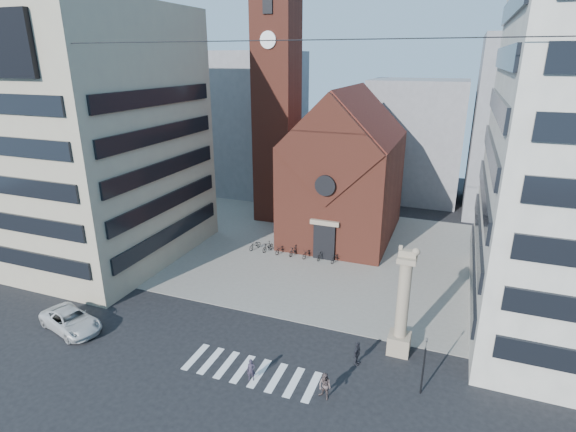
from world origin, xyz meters
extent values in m
plane|color=black|center=(0.00, 0.00, 0.00)|extent=(120.00, 120.00, 0.00)
cube|color=gray|center=(0.00, 19.00, 0.03)|extent=(46.00, 30.00, 0.05)
cube|color=maroon|center=(0.00, 25.00, 6.00)|extent=(12.00, 16.00, 12.00)
cube|color=maroon|center=(0.00, 25.40, 12.00)|extent=(12.00, 15.40, 12.00)
cube|color=maroon|center=(0.00, 17.05, 12.00)|extent=(11.76, 0.50, 11.76)
cylinder|color=black|center=(0.00, 16.60, 8.50)|extent=(2.20, 0.30, 2.20)
cube|color=black|center=(0.00, 16.85, 2.00)|extent=(2.40, 0.30, 4.00)
cube|color=tan|center=(0.00, 16.80, 4.30)|extent=(3.20, 0.40, 0.50)
cube|color=maroon|center=(-10.00, 28.00, 15.00)|extent=(5.00, 5.00, 30.00)
cylinder|color=white|center=(-10.00, 25.40, 23.00)|extent=(2.00, 0.20, 2.00)
cube|color=black|center=(-10.00, 25.40, 27.00)|extent=(1.20, 0.20, 2.40)
cube|color=tan|center=(-24.00, 10.00, 13.00)|extent=(18.00, 20.00, 26.00)
cube|color=gray|center=(-20.00, 40.00, 11.00)|extent=(16.00, 14.00, 22.00)
cube|color=gray|center=(6.00, 45.00, 9.00)|extent=(14.00, 12.00, 18.00)
cube|color=gray|center=(22.00, 42.00, 12.00)|extent=(16.00, 14.00, 24.00)
cube|color=tan|center=(10.00, 3.00, 0.75)|extent=(1.60, 1.60, 1.50)
cylinder|color=tan|center=(10.00, 3.00, 4.50)|extent=(0.90, 0.90, 6.00)
cube|color=tan|center=(10.00, 3.00, 7.70)|extent=(1.30, 1.30, 0.40)
cube|color=tan|center=(10.00, 3.00, 8.10)|extent=(1.20, 0.50, 0.55)
sphere|color=tan|center=(10.55, 3.00, 8.35)|extent=(0.56, 0.56, 0.56)
cube|color=tan|center=(9.50, 3.00, 8.50)|extent=(0.25, 0.15, 0.35)
cylinder|color=black|center=(12.00, -1.00, 1.75)|extent=(0.12, 0.12, 3.50)
imported|color=black|center=(12.00, -1.00, 3.90)|extent=(0.13, 0.16, 0.80)
imported|color=silver|center=(-15.38, -3.49, 0.82)|extent=(6.40, 4.21, 1.64)
imported|color=#2E2737|center=(0.97, -3.80, 0.81)|extent=(0.68, 0.56, 1.62)
imported|color=#544443|center=(6.19, -3.71, 0.95)|extent=(1.12, 1.00, 1.90)
imported|color=black|center=(7.37, 0.45, 0.91)|extent=(0.62, 1.13, 1.82)
imported|color=black|center=(-8.21, 16.61, 0.56)|extent=(1.19, 2.06, 1.02)
imported|color=black|center=(-6.60, 16.61, 0.62)|extent=(1.03, 1.97, 1.14)
imported|color=black|center=(-5.00, 16.61, 0.56)|extent=(1.19, 2.06, 1.02)
imported|color=black|center=(-3.39, 16.61, 0.62)|extent=(1.03, 1.97, 1.14)
imported|color=black|center=(-1.78, 16.61, 0.56)|extent=(1.19, 2.06, 1.02)
imported|color=black|center=(-0.17, 16.61, 0.62)|extent=(1.03, 1.97, 1.14)
imported|color=black|center=(1.43, 16.61, 0.56)|extent=(1.19, 2.06, 1.02)
camera|label=1|loc=(12.40, -26.68, 20.99)|focal=28.00mm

